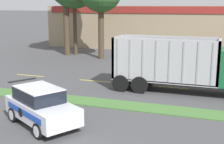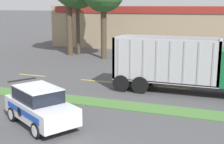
% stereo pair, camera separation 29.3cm
% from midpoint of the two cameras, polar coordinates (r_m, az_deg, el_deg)
% --- Properties ---
extents(grass_verge, '(120.00, 1.44, 0.06)m').
position_cam_midpoint_polar(grass_verge, '(16.80, 3.69, -6.22)').
color(grass_verge, '#477538').
rests_on(grass_verge, ground_plane).
extents(centre_line_2, '(2.40, 0.14, 0.01)m').
position_cam_midpoint_polar(centre_line_2, '(24.93, -14.06, -0.56)').
color(centre_line_2, yellow).
rests_on(centre_line_2, ground_plane).
extents(centre_line_3, '(2.40, 0.14, 0.01)m').
position_cam_midpoint_polar(centre_line_3, '(22.38, -2.54, -1.63)').
color(centre_line_3, yellow).
rests_on(centre_line_3, ground_plane).
extents(centre_line_4, '(2.40, 0.14, 0.01)m').
position_cam_midpoint_polar(centre_line_4, '(20.94, 11.23, -2.81)').
color(centre_line_4, yellow).
rests_on(centre_line_4, ground_plane).
extents(rally_car, '(4.37, 3.56, 1.75)m').
position_cam_midpoint_polar(rally_car, '(14.42, -12.45, -6.03)').
color(rally_car, silver).
rests_on(rally_car, ground_plane).
extents(store_building_backdrop, '(25.86, 12.10, 5.27)m').
position_cam_midpoint_polar(store_building_backdrop, '(43.04, 8.67, 8.37)').
color(store_building_backdrop, '#9E896B').
rests_on(store_building_backdrop, ground_plane).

